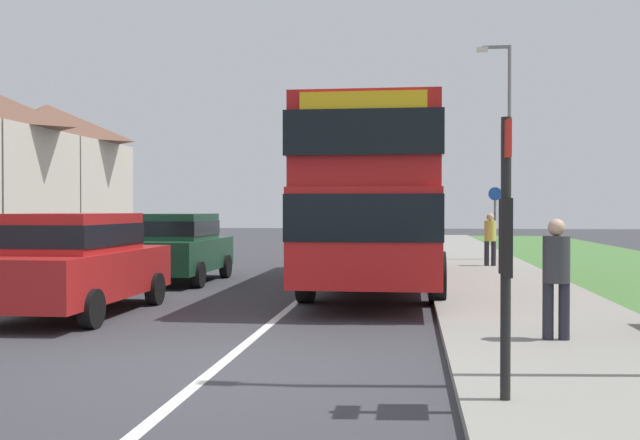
{
  "coord_description": "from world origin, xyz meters",
  "views": [
    {
      "loc": [
        2.17,
        -8.07,
        1.8
      ],
      "look_at": [
        0.57,
        4.92,
        1.6
      ],
      "focal_mm": 41.31,
      "sensor_mm": 36.0,
      "label": 1
    }
  ],
  "objects": [
    {
      "name": "pavement_near_side",
      "position": [
        4.2,
        6.0,
        0.06
      ],
      "size": [
        3.2,
        68.0,
        0.12
      ],
      "primitive_type": "cube",
      "color": "gray",
      "rests_on": "ground_plane"
    },
    {
      "name": "lane_marking_centre",
      "position": [
        0.0,
        8.0,
        0.0
      ],
      "size": [
        0.14,
        60.0,
        0.01
      ],
      "primitive_type": "cube",
      "color": "silver",
      "rests_on": "ground_plane"
    },
    {
      "name": "double_decker_bus",
      "position": [
        1.43,
        8.95,
        2.14
      ],
      "size": [
        2.8,
        11.14,
        3.7
      ],
      "color": "red",
      "rests_on": "ground_plane"
    },
    {
      "name": "pedestrian_walking_away",
      "position": [
        4.51,
        14.07,
        0.98
      ],
      "size": [
        0.34,
        0.34,
        1.67
      ],
      "color": "#23232D",
      "rests_on": "ground_plane"
    },
    {
      "name": "parked_car_dark_green",
      "position": [
        -3.5,
        9.32,
        0.92
      ],
      "size": [
        1.97,
        4.01,
        1.68
      ],
      "color": "#19472D",
      "rests_on": "ground_plane"
    },
    {
      "name": "bus_stop_sign",
      "position": [
        3.0,
        -1.47,
        1.54
      ],
      "size": [
        0.09,
        0.52,
        2.6
      ],
      "color": "black",
      "rests_on": "ground_plane"
    },
    {
      "name": "pedestrian_at_stop",
      "position": [
        4.03,
        1.63,
        0.98
      ],
      "size": [
        0.34,
        0.34,
        1.67
      ],
      "color": "#23232D",
      "rests_on": "ground_plane"
    },
    {
      "name": "street_lamp_mid",
      "position": [
        5.34,
        17.08,
        4.17
      ],
      "size": [
        1.14,
        0.2,
        7.25
      ],
      "color": "slate",
      "rests_on": "ground_plane"
    },
    {
      "name": "ground_plane",
      "position": [
        0.0,
        0.0,
        0.0
      ],
      "size": [
        120.0,
        120.0,
        0.0
      ],
      "primitive_type": "plane",
      "color": "#38383D"
    },
    {
      "name": "parked_car_red",
      "position": [
        -3.47,
        3.71,
        0.94
      ],
      "size": [
        2.0,
        4.46,
        1.72
      ],
      "color": "#B21E1E",
      "rests_on": "ground_plane"
    },
    {
      "name": "cycle_route_sign",
      "position": [
        4.96,
        16.83,
        1.43
      ],
      "size": [
        0.44,
        0.08,
        2.52
      ],
      "color": "slate",
      "rests_on": "ground_plane"
    }
  ]
}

